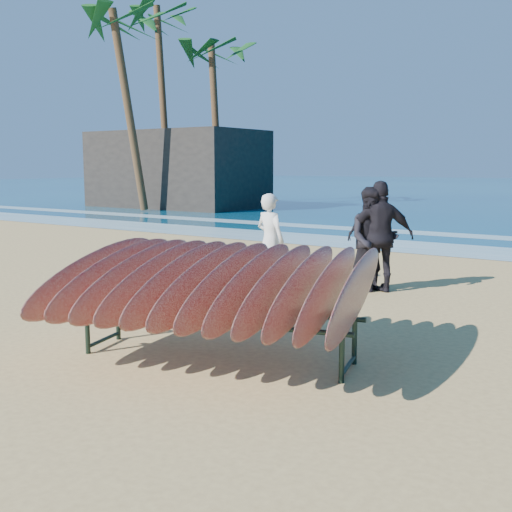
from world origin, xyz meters
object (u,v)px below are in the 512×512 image
object	(u,v)px
surfboard_rack	(217,283)
person_dark_b	(381,237)
person_dark_a	(373,240)
palm_mid	(215,56)
palm_left	(127,27)
building	(177,169)
person_white	(270,240)
palm_right	(161,22)

from	to	relation	value
surfboard_rack	person_dark_b	bearing A→B (deg)	76.29
person_dark_a	palm_mid	distance (m)	24.46
surfboard_rack	palm_mid	distance (m)	27.88
surfboard_rack	person_dark_b	xyz separation A→B (m)	(-0.08, 4.61, 0.09)
person_dark_a	palm_left	world-z (taller)	palm_left
building	palm_left	xyz separation A→B (m)	(0.76, -4.02, 6.24)
palm_left	person_white	bearing A→B (deg)	-37.23
palm_left	palm_right	world-z (taller)	palm_right
person_dark_b	palm_right	world-z (taller)	palm_right
person_dark_a	palm_left	bearing A→B (deg)	114.24
person_white	person_dark_b	world-z (taller)	person_dark_b
palm_left	palm_mid	bearing A→B (deg)	86.91
palm_right	building	bearing A→B (deg)	-32.22
building	surfboard_rack	bearing A→B (deg)	-47.60
person_dark_a	person_dark_b	xyz separation A→B (m)	(0.11, 0.08, 0.05)
palm_mid	palm_right	bearing A→B (deg)	-170.18
person_white	person_dark_a	xyz separation A→B (m)	(1.68, 0.61, 0.06)
person_white	person_dark_b	bearing A→B (deg)	-147.55
person_white	palm_left	size ratio (longest dim) A/B	0.18
surfboard_rack	palm_mid	world-z (taller)	palm_mid
person_dark_b	palm_right	bearing A→B (deg)	-71.50
person_dark_b	palm_left	xyz separation A→B (m)	(-16.91, 10.80, 7.21)
building	palm_right	world-z (taller)	palm_right
palm_left	person_dark_a	bearing A→B (deg)	-32.93
person_white	palm_mid	xyz separation A→B (m)	(-14.80, 17.35, 6.85)
person_dark_a	person_white	bearing A→B (deg)	167.01
person_white	palm_mid	bearing A→B (deg)	-38.02
person_white	person_dark_b	distance (m)	1.92
person_dark_b	palm_mid	world-z (taller)	palm_mid
palm_mid	person_white	bearing A→B (deg)	-49.54
surfboard_rack	person_dark_a	xyz separation A→B (m)	(-0.19, 4.53, 0.03)
person_dark_a	palm_left	xyz separation A→B (m)	(-16.80, 10.88, 7.26)
person_white	building	bearing A→B (deg)	-32.81
person_white	palm_right	distance (m)	26.11
person_white	person_dark_a	distance (m)	1.79
person_white	building	distance (m)	22.22
building	person_dark_b	bearing A→B (deg)	-40.00
palm_left	palm_mid	distance (m)	5.89
building	palm_right	xyz separation A→B (m)	(-2.07, 1.30, 7.70)
person_dark_a	building	xyz separation A→B (m)	(-17.56, 14.90, 1.02)
person_dark_a	building	distance (m)	23.05
palm_left	palm_right	size ratio (longest dim) A/B	0.85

